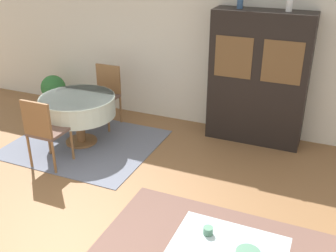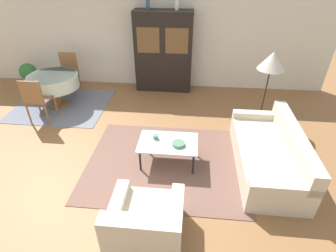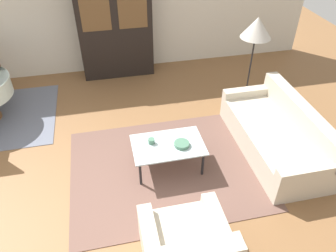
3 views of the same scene
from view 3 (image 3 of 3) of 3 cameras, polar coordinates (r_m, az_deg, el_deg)
name	(u,v)px [view 3 (image 3 of 3)]	position (r m, az deg, el deg)	size (l,w,h in m)	color
ground_plane	(83,200)	(4.54, -14.56, -12.40)	(14.00, 14.00, 0.00)	brown
wall_back	(69,7)	(6.92, -16.85, 19.15)	(10.00, 0.06, 2.70)	beige
area_rug	(166,168)	(4.79, -0.33, -7.33)	(2.71, 2.18, 0.01)	brown
couch	(277,135)	(5.20, 18.50, -1.49)	(0.94, 2.05, 0.76)	beige
armchair	(187,249)	(3.67, 3.28, -20.60)	(0.90, 0.87, 0.73)	beige
coffee_table	(168,147)	(4.55, 0.00, -3.60)	(0.99, 0.64, 0.42)	black
display_cabinet	(115,28)	(6.77, -9.21, 16.57)	(1.42, 0.45, 1.98)	black
floor_lamp	(257,29)	(5.85, 15.18, 15.92)	(0.52, 0.52, 1.54)	black
cup	(151,141)	(4.53, -2.91, -2.64)	(0.09, 0.09, 0.07)	#4C7A60
bowl	(182,144)	(4.49, 2.40, -3.18)	(0.21, 0.21, 0.05)	#4C7A60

